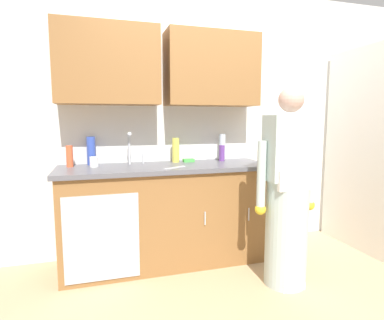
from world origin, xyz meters
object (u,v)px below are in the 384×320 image
sink (136,168)px  bottle_dish_liquid (222,147)px  knife_on_counter (175,167)px  cup_by_sink (94,162)px  sponge (189,160)px  bottle_water_tall (176,150)px  person_at_sink (287,203)px  bottle_soap (91,151)px  bottle_water_short (222,153)px  bottle_cleaner_spray (70,156)px

sink → bottle_dish_liquid: 0.98m
bottle_dish_liquid → knife_on_counter: (-0.62, -0.41, -0.13)m
cup_by_sink → sponge: cup_by_sink is taller
knife_on_counter → bottle_water_tall: bearing=-133.9°
bottle_water_tall → knife_on_counter: (-0.10, -0.37, -0.12)m
person_at_sink → cup_by_sink: (-1.50, 0.78, 0.29)m
bottle_soap → bottle_water_short: size_ratio=1.63×
bottle_water_short → bottle_cleaner_spray: bearing=-180.0°
bottle_water_short → cup_by_sink: bearing=-177.2°
sink → bottle_water_short: size_ratio=3.06×
sink → bottle_soap: 0.47m
sink → knife_on_counter: 0.38m
sink → bottle_water_short: 0.91m
bottle_water_short → cup_by_sink: (-1.26, -0.06, -0.04)m
bottle_water_tall → sponge: 0.17m
sink → bottle_soap: bearing=150.5°
bottle_water_tall → bottle_cleaner_spray: bearing=-177.4°
sponge → bottle_soap: bearing=176.9°
knife_on_counter → sink: bearing=-59.1°
sink → sponge: bearing=16.8°
bottle_dish_liquid → sink: bearing=-166.5°
person_at_sink → bottle_water_tall: person_at_sink is taller
bottle_dish_liquid → knife_on_counter: bottle_dish_liquid is taller
sink → bottle_soap: (-0.39, 0.22, 0.15)m
cup_by_sink → knife_on_counter: bearing=-20.7°
bottle_soap → sponge: (0.94, -0.05, -0.12)m
bottle_soap → bottle_water_tall: size_ratio=1.09×
person_at_sink → sponge: person_at_sink is taller
bottle_dish_liquid → bottle_water_short: size_ratio=1.67×
bottle_soap → bottle_water_short: (1.29, -0.08, -0.05)m
bottle_soap → cup_by_sink: bearing=-80.9°
bottle_water_short → sponge: (-0.35, 0.03, -0.07)m
bottle_cleaner_spray → sponge: 1.13m
person_at_sink → knife_on_counter: 1.00m
bottle_water_tall → cup_by_sink: bottle_water_tall is taller
person_at_sink → bottle_dish_liquid: (-0.20, 0.93, 0.38)m
bottle_soap → sink: bearing=-29.5°
bottle_water_tall → bottle_water_short: bottle_water_tall is taller
person_at_sink → bottle_soap: bearing=148.9°
bottle_dish_liquid → bottle_soap: bearing=-179.6°
cup_by_sink → knife_on_counter: size_ratio=0.39×
bottle_water_tall → knife_on_counter: bearing=-104.9°
bottle_soap → knife_on_counter: (0.71, -0.41, -0.13)m
bottle_dish_liquid → knife_on_counter: size_ratio=1.14×
person_at_sink → bottle_water_short: (-0.24, 0.84, 0.33)m
bottle_water_short → bottle_cleaner_spray: (-1.47, -0.00, 0.02)m
bottle_dish_liquid → sponge: bottle_dish_liquid is taller
bottle_water_short → cup_by_sink: 1.26m
bottle_soap → bottle_dish_liquid: bearing=0.4°
person_at_sink → knife_on_counter: bearing=147.7°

